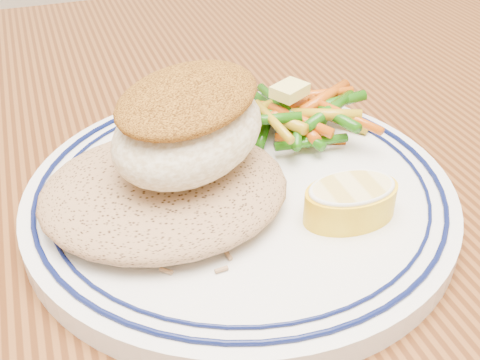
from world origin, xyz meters
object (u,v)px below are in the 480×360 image
(dining_table, at_px, (187,347))
(plate, at_px, (240,194))
(fish_fillet, at_px, (189,123))
(vegetable_pile, at_px, (299,115))
(rice_pilaf, at_px, (164,185))
(lemon_wedge, at_px, (351,200))

(dining_table, xyz_separation_m, plate, (0.04, 0.02, 0.11))
(plate, distance_m, fish_fillet, 0.06)
(plate, distance_m, vegetable_pile, 0.08)
(rice_pilaf, distance_m, lemon_wedge, 0.11)
(rice_pilaf, xyz_separation_m, vegetable_pile, (0.11, 0.05, 0.00))
(dining_table, bearing_deg, rice_pilaf, 102.60)
(dining_table, bearing_deg, fish_fillet, 54.50)
(plate, distance_m, lemon_wedge, 0.07)
(fish_fillet, bearing_deg, vegetable_pile, 26.15)
(rice_pilaf, relative_size, vegetable_pile, 1.31)
(rice_pilaf, height_order, fish_fillet, fish_fillet)
(plate, relative_size, vegetable_pile, 2.38)
(lemon_wedge, bearing_deg, dining_table, 160.53)
(plate, bearing_deg, lemon_wedge, -45.18)
(plate, height_order, lemon_wedge, lemon_wedge)
(dining_table, xyz_separation_m, lemon_wedge, (0.09, -0.03, 0.12))
(fish_fillet, bearing_deg, lemon_wedge, -34.65)
(rice_pilaf, relative_size, fish_fillet, 1.13)
(rice_pilaf, bearing_deg, lemon_wedge, -26.24)
(plate, relative_size, fish_fillet, 2.05)
(vegetable_pile, bearing_deg, plate, -141.26)
(vegetable_pile, bearing_deg, fish_fillet, -153.85)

